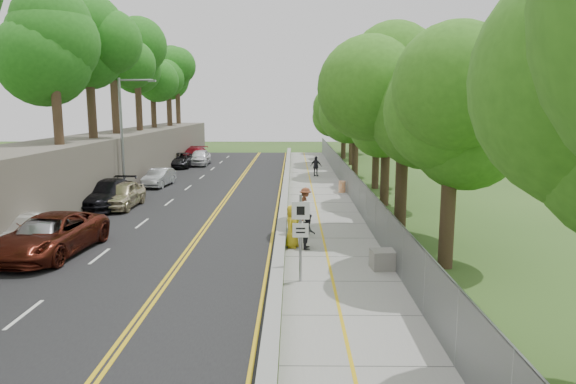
# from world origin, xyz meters

# --- Properties ---
(ground) EXTENTS (140.00, 140.00, 0.00)m
(ground) POSITION_xyz_m (0.00, 0.00, 0.00)
(ground) COLOR #33511E
(ground) RESTS_ON ground
(road) EXTENTS (11.20, 66.00, 0.04)m
(road) POSITION_xyz_m (-5.40, 15.00, 0.02)
(road) COLOR black
(road) RESTS_ON ground
(sidewalk) EXTENTS (4.20, 66.00, 0.05)m
(sidewalk) POSITION_xyz_m (2.55, 15.00, 0.03)
(sidewalk) COLOR gray
(sidewalk) RESTS_ON ground
(jersey_barrier) EXTENTS (0.42, 66.00, 0.60)m
(jersey_barrier) POSITION_xyz_m (0.25, 15.00, 0.30)
(jersey_barrier) COLOR #83DA1F
(jersey_barrier) RESTS_ON ground
(rock_embankment) EXTENTS (5.00, 66.00, 4.00)m
(rock_embankment) POSITION_xyz_m (-13.50, 15.00, 2.00)
(rock_embankment) COLOR #595147
(rock_embankment) RESTS_ON ground
(chainlink_fence) EXTENTS (0.04, 66.00, 2.00)m
(chainlink_fence) POSITION_xyz_m (4.65, 15.00, 1.00)
(chainlink_fence) COLOR slate
(chainlink_fence) RESTS_ON ground
(trees_embankment) EXTENTS (6.40, 66.00, 13.00)m
(trees_embankment) POSITION_xyz_m (-13.00, 15.00, 10.50)
(trees_embankment) COLOR #29791C
(trees_embankment) RESTS_ON rock_embankment
(trees_fenceside) EXTENTS (7.00, 66.00, 14.00)m
(trees_fenceside) POSITION_xyz_m (7.00, 15.00, 7.00)
(trees_fenceside) COLOR #418921
(trees_fenceside) RESTS_ON ground
(streetlight) EXTENTS (2.52, 0.22, 8.00)m
(streetlight) POSITION_xyz_m (-10.46, 14.00, 4.64)
(streetlight) COLOR gray
(streetlight) RESTS_ON ground
(signpost) EXTENTS (0.62, 0.09, 3.10)m
(signpost) POSITION_xyz_m (1.05, -3.02, 1.96)
(signpost) COLOR gray
(signpost) RESTS_ON sidewalk
(construction_barrel) EXTENTS (0.49, 0.49, 0.81)m
(construction_barrel) POSITION_xyz_m (4.30, 16.00, 0.46)
(construction_barrel) COLOR #FB5D00
(construction_barrel) RESTS_ON sidewalk
(concrete_block) EXTENTS (1.15, 0.91, 0.72)m
(concrete_block) POSITION_xyz_m (4.30, -1.54, 0.41)
(concrete_block) COLOR slate
(concrete_block) RESTS_ON sidewalk
(car_0) EXTENTS (2.43, 4.98, 1.64)m
(car_0) POSITION_xyz_m (-9.52, -0.06, 0.86)
(car_0) COLOR #A5A4A9
(car_0) RESTS_ON road
(car_1) EXTENTS (1.88, 4.68, 1.51)m
(car_1) POSITION_xyz_m (-10.60, 1.01, 0.80)
(car_1) COLOR silver
(car_1) RESTS_ON road
(car_2) EXTENTS (3.26, 6.23, 1.67)m
(car_2) POSITION_xyz_m (-9.29, 0.21, 0.88)
(car_2) COLOR #551C11
(car_2) RESTS_ON road
(car_3) EXTENTS (2.46, 5.78, 1.66)m
(car_3) POSITION_xyz_m (-10.60, 10.30, 0.87)
(car_3) COLOR black
(car_3) RESTS_ON road
(car_4) EXTENTS (1.97, 4.70, 1.59)m
(car_4) POSITION_xyz_m (-9.64, 10.25, 0.84)
(car_4) COLOR #C3B48C
(car_4) RESTS_ON road
(car_5) EXTENTS (1.85, 4.29, 1.37)m
(car_5) POSITION_xyz_m (-9.57, 18.73, 0.73)
(car_5) COLOR #AFB2B7
(car_5) RESTS_ON road
(car_6) EXTENTS (2.67, 5.34, 1.45)m
(car_6) POSITION_xyz_m (-10.60, 31.15, 0.77)
(car_6) COLOR black
(car_6) RESTS_ON road
(car_7) EXTENTS (2.43, 5.82, 1.68)m
(car_7) POSITION_xyz_m (-10.00, 35.40, 0.88)
(car_7) COLOR maroon
(car_7) RESTS_ON road
(car_8) EXTENTS (2.01, 4.83, 1.64)m
(car_8) POSITION_xyz_m (-9.00, 33.06, 0.86)
(car_8) COLOR white
(car_8) RESTS_ON road
(painter_0) EXTENTS (0.86, 1.06, 1.89)m
(painter_0) POSITION_xyz_m (0.75, 1.41, 0.99)
(painter_0) COLOR gold
(painter_0) RESTS_ON sidewalk
(painter_1) EXTENTS (0.55, 0.69, 1.65)m
(painter_1) POSITION_xyz_m (1.45, 3.65, 0.88)
(painter_1) COLOR white
(painter_1) RESTS_ON sidewalk
(painter_2) EXTENTS (0.61, 0.77, 1.54)m
(painter_2) POSITION_xyz_m (1.45, 1.24, 0.82)
(painter_2) COLOR black
(painter_2) RESTS_ON sidewalk
(painter_3) EXTENTS (1.00, 1.32, 1.80)m
(painter_3) POSITION_xyz_m (1.45, 6.73, 0.95)
(painter_3) COLOR brown
(painter_3) RESTS_ON sidewalk
(person_far) EXTENTS (1.13, 0.83, 1.77)m
(person_far) POSITION_xyz_m (2.80, 24.51, 0.94)
(person_far) COLOR black
(person_far) RESTS_ON sidewalk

